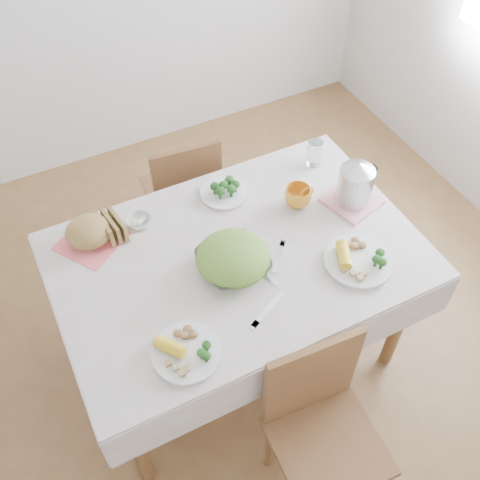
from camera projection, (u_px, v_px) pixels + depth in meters
name	position (u px, v px, depth m)	size (l,w,h in m)	color
floor	(238.00, 348.00, 2.89)	(3.60, 3.60, 0.00)	brown
dining_table	(238.00, 307.00, 2.61)	(1.40, 0.90, 0.75)	brown
tablecloth	(238.00, 255.00, 2.32)	(1.50, 1.00, 0.01)	beige
chair_near	(329.00, 442.00, 2.10)	(0.40, 0.40, 0.88)	brown
chair_far	(180.00, 183.00, 3.03)	(0.37, 0.37, 0.83)	brown
salad_bowl	(233.00, 263.00, 2.24)	(0.28, 0.28, 0.07)	white
dinner_plate_left	(187.00, 353.00, 2.00)	(0.26, 0.26, 0.02)	white
dinner_plate_right	(358.00, 262.00, 2.28)	(0.28, 0.28, 0.02)	white
broccoli_plate	(224.00, 193.00, 2.54)	(0.22, 0.22, 0.02)	beige
napkin	(91.00, 241.00, 2.36)	(0.24, 0.24, 0.00)	#FC676C
bread_loaf	(89.00, 232.00, 2.32)	(0.19, 0.18, 0.12)	olive
fruit_bowl	(139.00, 222.00, 2.41)	(0.11, 0.11, 0.03)	white
yellow_mug	(298.00, 196.00, 2.47)	(0.12, 0.12, 0.09)	orange
glass_tumbler	(314.00, 153.00, 2.63)	(0.07, 0.07, 0.13)	white
pink_tray	(352.00, 201.00, 2.51)	(0.21, 0.21, 0.02)	pink
electric_kettle	(355.00, 182.00, 2.42)	(0.15, 0.15, 0.21)	#B2B5BA
fork_left	(258.00, 270.00, 2.26)	(0.02, 0.21, 0.00)	silver
fork_right	(279.00, 257.00, 2.30)	(0.02, 0.17, 0.00)	silver
knife	(268.00, 309.00, 2.13)	(0.02, 0.20, 0.00)	silver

